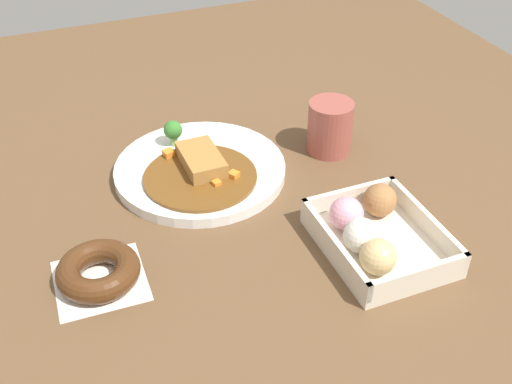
# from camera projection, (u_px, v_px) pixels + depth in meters

# --- Properties ---
(ground_plane) EXTENTS (1.60, 1.60, 0.00)m
(ground_plane) POSITION_uv_depth(u_px,v_px,m) (211.00, 206.00, 0.98)
(ground_plane) COLOR brown
(curry_plate) EXTENTS (0.28, 0.28, 0.06)m
(curry_plate) POSITION_uv_depth(u_px,v_px,m) (200.00, 169.00, 1.04)
(curry_plate) COLOR white
(curry_plate) RESTS_ON ground_plane
(donut_box) EXTENTS (0.19, 0.16, 0.06)m
(donut_box) POSITION_uv_depth(u_px,v_px,m) (373.00, 234.00, 0.89)
(donut_box) COLOR beige
(donut_box) RESTS_ON ground_plane
(chocolate_ring_donut) EXTENTS (0.12, 0.12, 0.04)m
(chocolate_ring_donut) POSITION_uv_depth(u_px,v_px,m) (98.00, 271.00, 0.84)
(chocolate_ring_donut) COLOR white
(chocolate_ring_donut) RESTS_ON ground_plane
(coffee_mug) EXTENTS (0.08, 0.08, 0.09)m
(coffee_mug) POSITION_uv_depth(u_px,v_px,m) (330.00, 127.00, 1.08)
(coffee_mug) COLOR #9E4C42
(coffee_mug) RESTS_ON ground_plane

